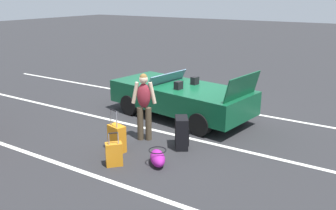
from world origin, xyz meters
TOP-DOWN VIEW (x-y plane):
  - ground_plane at (0.00, 0.00)m, footprint 80.00×80.00m
  - lot_line_near at (0.00, -1.40)m, footprint 18.00×0.12m
  - lot_line_mid at (0.00, 1.30)m, footprint 18.00×0.12m
  - lot_line_far at (0.00, 4.00)m, footprint 18.00×0.12m
  - convertible_car at (0.20, -0.03)m, footprint 4.35×2.34m
  - suitcase_large_black at (-1.13, 1.89)m, footprint 0.50×0.55m
  - suitcase_medium_bright at (-0.00, 2.84)m, footprint 0.45×0.34m
  - suitcase_small_carryon at (-0.41, 3.43)m, footprint 0.38×0.39m
  - duffel_bag at (-1.15, 2.92)m, footprint 0.66×0.67m
  - traveler_person at (-0.12, 1.95)m, footprint 0.57×0.38m

SIDE VIEW (x-z plane):
  - ground_plane at x=0.00m, z-range 0.00..0.00m
  - lot_line_near at x=0.00m, z-range 0.00..0.00m
  - lot_line_mid at x=0.00m, z-range 0.00..0.00m
  - lot_line_far at x=0.00m, z-range 0.00..0.00m
  - duffel_bag at x=-1.15m, z-range -0.01..0.33m
  - suitcase_small_carryon at x=-0.41m, z-range -0.12..0.63m
  - suitcase_medium_bright at x=0.00m, z-range -0.19..0.82m
  - suitcase_large_black at x=-1.13m, z-range 0.00..0.74m
  - convertible_car at x=0.20m, z-range -0.18..1.36m
  - traveler_person at x=-0.12m, z-range 0.10..1.76m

